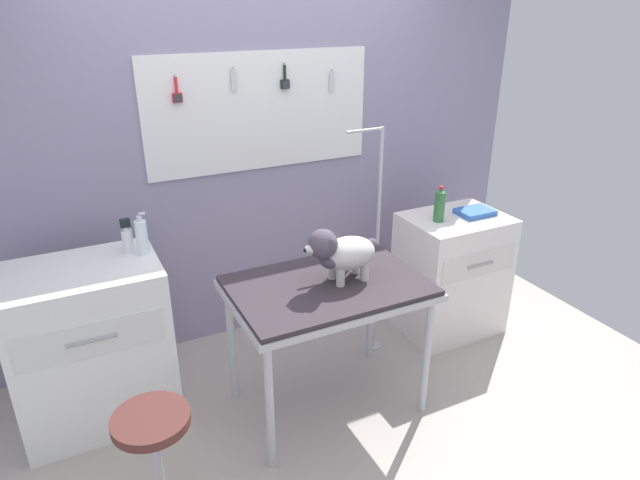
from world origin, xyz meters
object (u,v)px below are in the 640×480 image
(soda_bottle, at_px, (440,205))
(dog, at_px, (341,252))
(cabinet_right, at_px, (451,274))
(stool, at_px, (153,436))
(grooming_arm, at_px, (376,254))
(counter_left, at_px, (93,345))
(shampoo_bottle, at_px, (142,237))
(grooming_table, at_px, (328,295))

(soda_bottle, bearing_deg, dog, -158.54)
(cabinet_right, height_order, stool, cabinet_right)
(grooming_arm, bearing_deg, counter_left, 175.93)
(stool, bearing_deg, grooming_arm, 25.28)
(grooming_arm, height_order, shampoo_bottle, grooming_arm)
(stool, bearing_deg, grooming_table, 19.36)
(grooming_arm, xyz_separation_m, soda_bottle, (0.46, -0.02, 0.26))
(stool, xyz_separation_m, soda_bottle, (2.04, 0.72, 0.49))
(counter_left, distance_m, soda_bottle, 2.26)
(shampoo_bottle, bearing_deg, counter_left, -172.98)
(cabinet_right, bearing_deg, stool, -161.71)
(grooming_arm, relative_size, cabinet_right, 1.77)
(grooming_table, xyz_separation_m, grooming_arm, (0.54, 0.38, -0.02))
(counter_left, xyz_separation_m, shampoo_bottle, (0.34, 0.04, 0.57))
(counter_left, xyz_separation_m, stool, (0.16, -0.87, 0.01))
(grooming_table, height_order, counter_left, counter_left)
(grooming_table, distance_m, soda_bottle, 1.09)
(grooming_table, bearing_deg, shampoo_bottle, 147.32)
(soda_bottle, bearing_deg, shampoo_bottle, 174.30)
(dog, height_order, counter_left, dog)
(stool, distance_m, soda_bottle, 2.22)
(grooming_arm, height_order, cabinet_right, grooming_arm)
(grooming_table, bearing_deg, grooming_arm, 35.10)
(counter_left, distance_m, stool, 0.88)
(grooming_arm, height_order, counter_left, grooming_arm)
(grooming_table, relative_size, counter_left, 1.14)
(cabinet_right, height_order, shampoo_bottle, shampoo_bottle)
(shampoo_bottle, bearing_deg, dog, -30.84)
(stool, bearing_deg, soda_bottle, 19.53)
(grooming_arm, xyz_separation_m, dog, (-0.47, -0.39, 0.27))
(counter_left, bearing_deg, shampoo_bottle, 7.02)
(dog, height_order, cabinet_right, dog)
(grooming_table, relative_size, grooming_arm, 0.69)
(grooming_table, distance_m, grooming_arm, 0.66)
(dog, bearing_deg, stool, -162.13)
(soda_bottle, bearing_deg, counter_left, 176.28)
(shampoo_bottle, bearing_deg, grooming_arm, -6.79)
(grooming_table, bearing_deg, counter_left, 157.12)
(grooming_arm, bearing_deg, shampoo_bottle, 173.21)
(grooming_arm, bearing_deg, dog, -140.43)
(dog, bearing_deg, grooming_arm, 39.57)
(counter_left, height_order, soda_bottle, soda_bottle)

